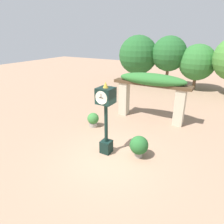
# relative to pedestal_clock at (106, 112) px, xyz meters

# --- Properties ---
(ground_plane) EXTENTS (60.00, 60.00, 0.00)m
(ground_plane) POSITION_rel_pedestal_clock_xyz_m (0.35, -0.21, -1.91)
(ground_plane) COLOR #9E7A60
(pedestal_clock) EXTENTS (0.64, 0.68, 3.14)m
(pedestal_clock) POSITION_rel_pedestal_clock_xyz_m (0.00, 0.00, 0.00)
(pedestal_clock) COLOR black
(pedestal_clock) RESTS_ON ground
(pergola) EXTENTS (4.56, 1.13, 2.79)m
(pergola) POSITION_rel_pedestal_clock_xyz_m (0.35, 4.45, 0.16)
(pergola) COLOR #BCB299
(pergola) RESTS_ON ground
(potted_plant_near_left) EXTENTS (0.64, 0.64, 0.80)m
(potted_plant_near_left) POSITION_rel_pedestal_clock_xyz_m (-2.01, 1.89, -1.49)
(potted_plant_near_left) COLOR gray
(potted_plant_near_left) RESTS_ON ground
(potted_plant_near_right) EXTENTS (0.78, 0.78, 0.94)m
(potted_plant_near_right) POSITION_rel_pedestal_clock_xyz_m (1.36, 0.38, -1.38)
(potted_plant_near_right) COLOR gray
(potted_plant_near_right) RESTS_ON ground
(tree_line) EXTENTS (12.19, 4.10, 4.81)m
(tree_line) POSITION_rel_pedestal_clock_xyz_m (-0.04, 12.90, 0.99)
(tree_line) COLOR brown
(tree_line) RESTS_ON ground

